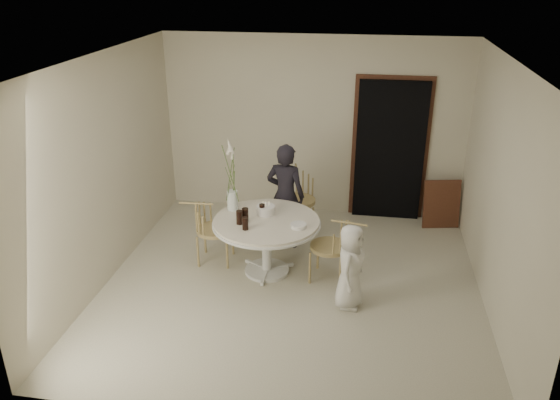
# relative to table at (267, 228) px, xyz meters

# --- Properties ---
(ground) EXTENTS (4.50, 4.50, 0.00)m
(ground) POSITION_rel_table_xyz_m (0.35, -0.25, -0.62)
(ground) COLOR beige
(ground) RESTS_ON ground
(room_shell) EXTENTS (4.50, 4.50, 4.50)m
(room_shell) POSITION_rel_table_xyz_m (0.35, -0.25, 1.00)
(room_shell) COLOR white
(room_shell) RESTS_ON ground
(doorway) EXTENTS (1.00, 0.10, 2.10)m
(doorway) POSITION_rel_table_xyz_m (1.50, 1.94, 0.43)
(doorway) COLOR black
(doorway) RESTS_ON ground
(door_trim) EXTENTS (1.12, 0.03, 2.22)m
(door_trim) POSITION_rel_table_xyz_m (1.50, 1.98, 0.49)
(door_trim) COLOR brown
(door_trim) RESTS_ON ground
(table) EXTENTS (1.33, 1.33, 0.73)m
(table) POSITION_rel_table_xyz_m (0.00, 0.00, 0.00)
(table) COLOR silver
(table) RESTS_ON ground
(picture_frame) EXTENTS (0.56, 0.26, 0.71)m
(picture_frame) POSITION_rel_table_xyz_m (2.30, 1.70, -0.26)
(picture_frame) COLOR brown
(picture_frame) RESTS_ON ground
(chair_far) EXTENTS (0.55, 0.58, 0.88)m
(chair_far) POSITION_rel_table_xyz_m (0.20, 1.33, -0.04)
(chair_far) COLOR tan
(chair_far) RESTS_ON ground
(chair_right) EXTENTS (0.53, 0.50, 0.82)m
(chair_right) POSITION_rel_table_xyz_m (0.89, -0.05, -0.09)
(chair_right) COLOR tan
(chair_right) RESTS_ON ground
(chair_left) EXTENTS (0.51, 0.48, 0.83)m
(chair_left) POSITION_rel_table_xyz_m (-0.83, 0.17, -0.08)
(chair_left) COLOR tan
(chair_left) RESTS_ON ground
(girl) EXTENTS (0.58, 0.44, 1.46)m
(girl) POSITION_rel_table_xyz_m (0.12, 0.78, 0.11)
(girl) COLOR black
(girl) RESTS_ON ground
(boy) EXTENTS (0.41, 0.55, 1.01)m
(boy) POSITION_rel_table_xyz_m (1.05, -0.58, -0.11)
(boy) COLOR silver
(boy) RESTS_ON ground
(birthday_cake) EXTENTS (0.23, 0.23, 0.16)m
(birthday_cake) POSITION_rel_table_xyz_m (-0.04, 0.17, 0.17)
(birthday_cake) COLOR white
(birthday_cake) RESTS_ON table
(cola_tumbler_a) EXTENTS (0.09, 0.09, 0.17)m
(cola_tumbler_a) POSITION_rel_table_xyz_m (-0.30, -0.16, 0.20)
(cola_tumbler_a) COLOR black
(cola_tumbler_a) RESTS_ON table
(cola_tumbler_b) EXTENTS (0.08, 0.08, 0.15)m
(cola_tumbler_b) POSITION_rel_table_xyz_m (-0.20, -0.29, 0.19)
(cola_tumbler_b) COLOR black
(cola_tumbler_b) RESTS_ON table
(cola_tumbler_c) EXTENTS (0.10, 0.10, 0.17)m
(cola_tumbler_c) POSITION_rel_table_xyz_m (-0.24, -0.08, 0.20)
(cola_tumbler_c) COLOR black
(cola_tumbler_c) RESTS_ON table
(cola_tumbler_d) EXTENTS (0.07, 0.07, 0.15)m
(cola_tumbler_d) POSITION_rel_table_xyz_m (-0.08, 0.12, 0.19)
(cola_tumbler_d) COLOR black
(cola_tumbler_d) RESTS_ON table
(plate_stack) EXTENTS (0.22, 0.22, 0.05)m
(plate_stack) POSITION_rel_table_xyz_m (0.41, -0.14, 0.14)
(plate_stack) COLOR silver
(plate_stack) RESTS_ON table
(flower_vase) EXTENTS (0.14, 0.14, 0.95)m
(flower_vase) POSITION_rel_table_xyz_m (-0.48, 0.23, 0.45)
(flower_vase) COLOR silver
(flower_vase) RESTS_ON table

